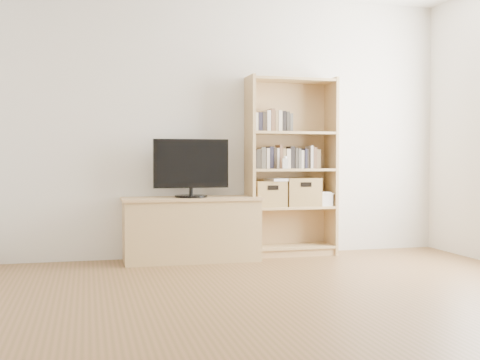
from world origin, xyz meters
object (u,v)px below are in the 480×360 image
object	(u,v)px
basket_right	(302,192)
laptop	(284,180)
television	(191,168)
tv_stand	(191,230)
bookshelf	(291,167)
basket_left	(269,194)
baby_monitor	(285,163)

from	to	relation	value
basket_right	laptop	world-z (taller)	same
television	laptop	xyz separation A→B (m)	(0.95, 0.07, -0.12)
tv_stand	television	xyz separation A→B (m)	(0.00, 0.00, 0.60)
bookshelf	basket_left	bearing A→B (deg)	-178.81
tv_stand	basket_right	size ratio (longest dim) A/B	3.71
bookshelf	basket_right	size ratio (longest dim) A/B	5.23
tv_stand	television	bearing A→B (deg)	0.28
television	laptop	world-z (taller)	television
tv_stand	basket_left	bearing A→B (deg)	5.38
television	laptop	distance (m)	0.96
basket_left	basket_right	xyz separation A→B (m)	(0.35, 0.00, 0.01)
laptop	basket_left	bearing A→B (deg)	170.37
tv_stand	baby_monitor	world-z (taller)	baby_monitor
baby_monitor	basket_left	size ratio (longest dim) A/B	0.33
bookshelf	basket_left	xyz separation A→B (m)	(-0.24, -0.01, -0.27)
television	laptop	bearing A→B (deg)	3.40
bookshelf	baby_monitor	bearing A→B (deg)	-135.00
bookshelf	basket_right	distance (m)	0.28
tv_stand	basket_left	world-z (taller)	basket_left
laptop	tv_stand	bearing A→B (deg)	175.63
bookshelf	television	distance (m)	1.03
baby_monitor	basket_right	bearing A→B (deg)	37.05
basket_left	television	bearing A→B (deg)	-176.96
basket_left	laptop	distance (m)	0.21
basket_left	laptop	bearing A→B (deg)	-3.27
television	basket_left	distance (m)	0.84
tv_stand	laptop	distance (m)	1.06
baby_monitor	basket_right	distance (m)	0.37
basket_right	laptop	size ratio (longest dim) A/B	1.01
basket_left	laptop	size ratio (longest dim) A/B	0.91
basket_left	laptop	xyz separation A→B (m)	(0.16, -0.00, 0.14)
bookshelf	laptop	distance (m)	0.15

